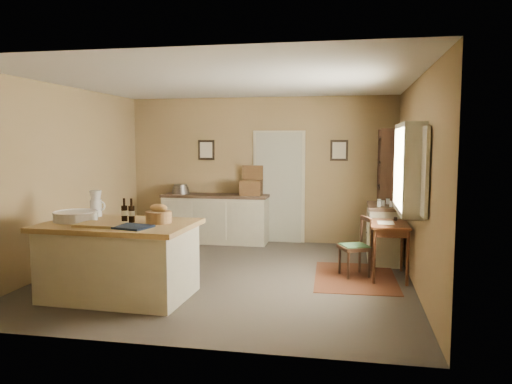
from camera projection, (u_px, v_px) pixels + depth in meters
ground at (229, 275)px, 7.05m from camera, size 5.00×5.00×0.00m
wall_back at (261, 170)px, 9.36m from camera, size 5.00×0.10×2.70m
wall_front at (162, 201)px, 4.47m from camera, size 5.00×0.10×2.70m
wall_left at (65, 178)px, 7.38m from camera, size 0.10×5.00×2.70m
wall_right at (416, 183)px, 6.45m from camera, size 0.10×5.00×2.70m
ceiling at (228, 81)px, 6.78m from camera, size 5.00×5.00×0.00m
door at (279, 186)px, 9.29m from camera, size 0.97×0.06×2.11m
framed_prints at (271, 150)px, 9.26m from camera, size 2.82×0.02×0.38m
window at (413, 168)px, 6.25m from camera, size 0.25×1.99×1.12m
work_island at (119, 258)px, 6.03m from camera, size 1.84×1.23×1.20m
sideboard at (216, 217)px, 9.30m from camera, size 1.97×0.56×1.18m
rug at (355, 277)px, 6.92m from camera, size 1.16×1.64×0.01m
writing_desk at (389, 230)px, 6.87m from camera, size 0.50×0.83×0.82m
desk_chair at (354, 248)px, 6.95m from camera, size 0.50×0.50×0.82m
right_cabinet at (384, 233)px, 7.82m from camera, size 0.53×0.95×0.99m
shelving_unit at (392, 191)px, 8.46m from camera, size 0.36×0.94×2.09m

